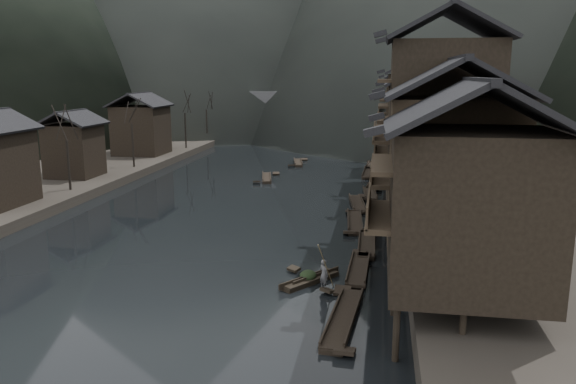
# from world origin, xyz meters

# --- Properties ---
(water) EXTENTS (300.00, 300.00, 0.00)m
(water) POSITION_xyz_m (0.00, 0.00, 0.00)
(water) COLOR black
(water) RESTS_ON ground
(right_bank) EXTENTS (40.00, 200.00, 1.80)m
(right_bank) POSITION_xyz_m (35.00, 40.00, 0.90)
(right_bank) COLOR #2D2823
(right_bank) RESTS_ON ground
(left_bank) EXTENTS (40.00, 200.00, 1.20)m
(left_bank) POSITION_xyz_m (-35.00, 40.00, 0.60)
(left_bank) COLOR #2D2823
(left_bank) RESTS_ON ground
(stilt_houses) EXTENTS (9.00, 67.60, 16.82)m
(stilt_houses) POSITION_xyz_m (17.28, 19.30, 8.73)
(stilt_houses) COLOR black
(stilt_houses) RESTS_ON ground
(left_houses) EXTENTS (8.10, 53.20, 8.73)m
(left_houses) POSITION_xyz_m (-20.50, 20.12, 5.66)
(left_houses) COLOR black
(left_houses) RESTS_ON left_bank
(bare_trees) EXTENTS (3.84, 74.69, 7.69)m
(bare_trees) POSITION_xyz_m (-17.00, 26.96, 6.71)
(bare_trees) COLOR black
(bare_trees) RESTS_ON left_bank
(moored_sampans) EXTENTS (3.42, 56.21, 0.47)m
(moored_sampans) POSITION_xyz_m (11.97, 18.18, 0.20)
(moored_sampans) COLOR black
(moored_sampans) RESTS_ON water
(midriver_boats) EXTENTS (4.13, 18.47, 0.45)m
(midriver_boats) POSITION_xyz_m (1.00, 36.61, 0.20)
(midriver_boats) COLOR black
(midriver_boats) RESTS_ON water
(stone_bridge) EXTENTS (40.00, 6.00, 9.00)m
(stone_bridge) POSITION_xyz_m (-0.00, 72.00, 5.11)
(stone_bridge) COLOR #4C4C4F
(stone_bridge) RESTS_ON ground
(hero_sampan) EXTENTS (3.40, 4.14, 0.43)m
(hero_sampan) POSITION_xyz_m (9.33, -1.73, 0.20)
(hero_sampan) COLOR black
(hero_sampan) RESTS_ON water
(cargo_heap) EXTENTS (1.01, 1.33, 0.61)m
(cargo_heap) POSITION_xyz_m (9.20, -1.56, 0.73)
(cargo_heap) COLOR black
(cargo_heap) RESTS_ON hero_sampan
(boatman) EXTENTS (0.75, 0.73, 1.74)m
(boatman) POSITION_xyz_m (10.30, -3.01, 1.30)
(boatman) COLOR #59595C
(boatman) RESTS_ON hero_sampan
(bamboo_pole) EXTENTS (0.89, 2.65, 3.83)m
(bamboo_pole) POSITION_xyz_m (10.50, -3.01, 4.09)
(bamboo_pole) COLOR #8C7A51
(bamboo_pole) RESTS_ON boatman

